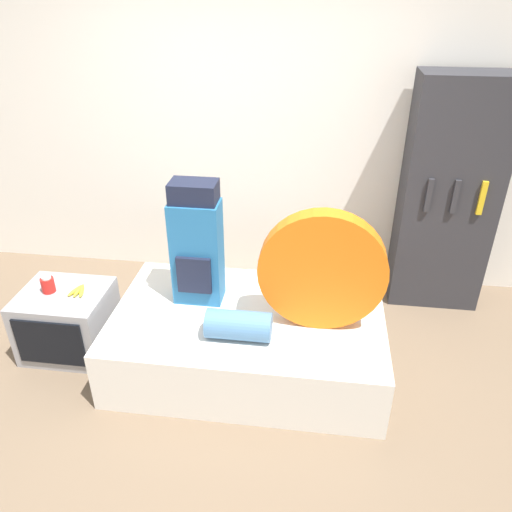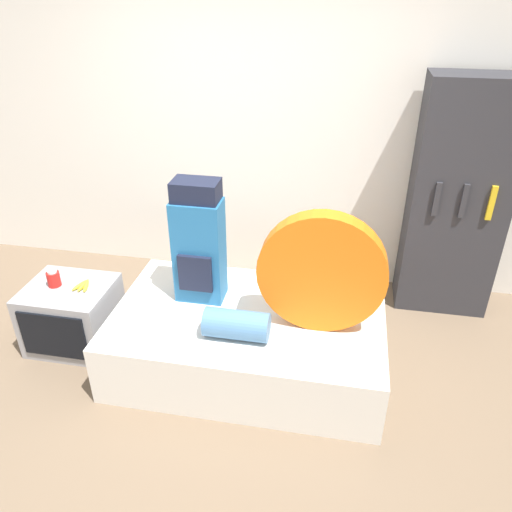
# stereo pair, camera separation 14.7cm
# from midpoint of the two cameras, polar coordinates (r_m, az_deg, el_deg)

# --- Properties ---
(ground_plane) EXTENTS (16.00, 16.00, 0.00)m
(ground_plane) POSITION_cam_midpoint_polar(r_m,az_deg,el_deg) (3.37, -5.01, -16.63)
(ground_plane) COLOR brown
(wall_back) EXTENTS (8.00, 0.05, 2.60)m
(wall_back) POSITION_cam_midpoint_polar(r_m,az_deg,el_deg) (4.21, 0.64, 14.06)
(wall_back) COLOR white
(wall_back) RESTS_ON ground_plane
(bed) EXTENTS (1.82, 1.13, 0.43)m
(bed) POSITION_cam_midpoint_polar(r_m,az_deg,el_deg) (3.52, 0.34, -9.41)
(bed) COLOR silver
(bed) RESTS_ON ground_plane
(backpack) EXTENTS (0.33, 0.24, 0.86)m
(backpack) POSITION_cam_midpoint_polar(r_m,az_deg,el_deg) (3.35, -5.32, 1.36)
(backpack) COLOR #23669E
(backpack) RESTS_ON bed
(tent_bag) EXTENTS (0.80, 0.13, 0.80)m
(tent_bag) POSITION_cam_midpoint_polar(r_m,az_deg,el_deg) (3.09, 8.88, -1.91)
(tent_bag) COLOR orange
(tent_bag) RESTS_ON bed
(sleeping_roll) EXTENTS (0.41, 0.19, 0.19)m
(sleeping_roll) POSITION_cam_midpoint_polar(r_m,az_deg,el_deg) (3.13, -0.87, -7.87)
(sleeping_roll) COLOR teal
(sleeping_roll) RESTS_ON bed
(television) EXTENTS (0.60, 0.53, 0.49)m
(television) POSITION_cam_midpoint_polar(r_m,az_deg,el_deg) (3.90, -19.22, -6.43)
(television) COLOR #939399
(television) RESTS_ON ground_plane
(canister) EXTENTS (0.09, 0.09, 0.12)m
(canister) POSITION_cam_midpoint_polar(r_m,az_deg,el_deg) (3.79, -21.11, -2.43)
(canister) COLOR red
(canister) RESTS_ON television
(banana_bunch) EXTENTS (0.12, 0.16, 0.03)m
(banana_bunch) POSITION_cam_midpoint_polar(r_m,az_deg,el_deg) (3.73, -18.08, -3.22)
(banana_bunch) COLOR yellow
(banana_bunch) RESTS_ON television
(bookshelf) EXTENTS (0.71, 0.39, 1.84)m
(bookshelf) POSITION_cam_midpoint_polar(r_m,az_deg,el_deg) (4.13, 22.98, 5.82)
(bookshelf) COLOR #2D2D33
(bookshelf) RESTS_ON ground_plane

